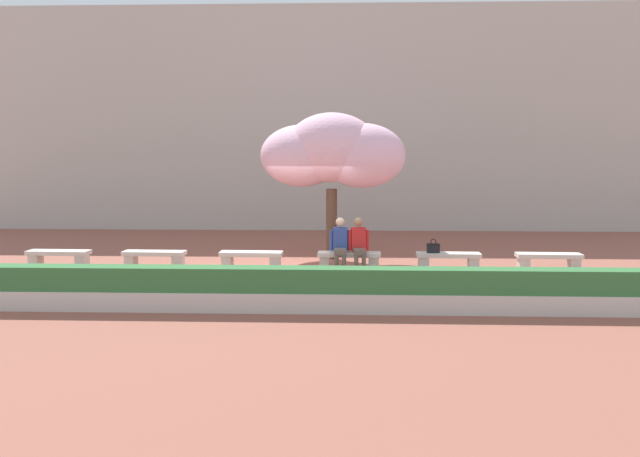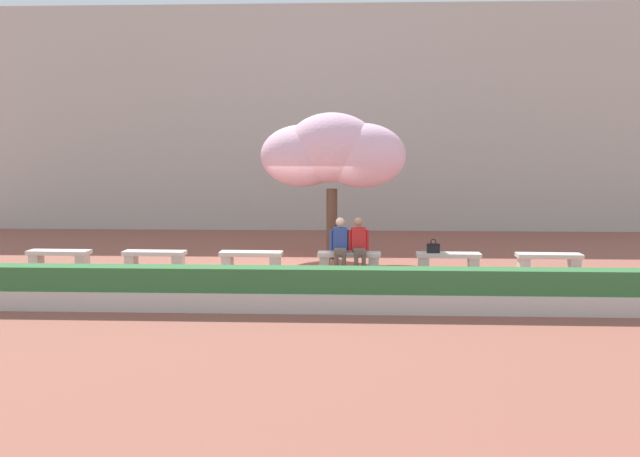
% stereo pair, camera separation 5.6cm
% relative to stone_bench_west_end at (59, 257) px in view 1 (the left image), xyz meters
% --- Properties ---
extents(ground_plane, '(100.00, 100.00, 0.00)m').
position_rel_stone_bench_west_end_xyz_m(ground_plane, '(5.97, 0.00, -0.29)').
color(ground_plane, '#8E5142').
extents(building_facade, '(28.00, 4.00, 8.03)m').
position_rel_stone_bench_west_end_xyz_m(building_facade, '(5.97, 9.68, 3.72)').
color(building_facade, '#B7B2A8').
rests_on(building_facade, ground).
extents(stone_bench_west_end, '(1.53, 0.46, 0.45)m').
position_rel_stone_bench_west_end_xyz_m(stone_bench_west_end, '(0.00, 0.00, 0.00)').
color(stone_bench_west_end, beige).
rests_on(stone_bench_west_end, ground).
extents(stone_bench_near_west, '(1.53, 0.46, 0.45)m').
position_rel_stone_bench_west_end_xyz_m(stone_bench_near_west, '(2.39, 0.00, 0.00)').
color(stone_bench_near_west, beige).
rests_on(stone_bench_near_west, ground).
extents(stone_bench_center, '(1.53, 0.46, 0.45)m').
position_rel_stone_bench_west_end_xyz_m(stone_bench_center, '(4.77, 0.00, 0.00)').
color(stone_bench_center, beige).
rests_on(stone_bench_center, ground).
extents(stone_bench_near_east, '(1.53, 0.46, 0.45)m').
position_rel_stone_bench_west_end_xyz_m(stone_bench_near_east, '(7.16, 0.00, 0.00)').
color(stone_bench_near_east, beige).
rests_on(stone_bench_near_east, ground).
extents(stone_bench_east_end, '(1.53, 0.46, 0.45)m').
position_rel_stone_bench_west_end_xyz_m(stone_bench_east_end, '(9.55, 0.00, 0.00)').
color(stone_bench_east_end, beige).
rests_on(stone_bench_east_end, ground).
extents(stone_bench_far_east, '(1.53, 0.46, 0.45)m').
position_rel_stone_bench_west_end_xyz_m(stone_bench_far_east, '(11.93, 0.00, 0.00)').
color(stone_bench_far_east, beige).
rests_on(stone_bench_far_east, ground).
extents(person_seated_left, '(0.51, 0.69, 1.29)m').
position_rel_stone_bench_west_end_xyz_m(person_seated_left, '(6.94, -0.05, 0.40)').
color(person_seated_left, black).
rests_on(person_seated_left, ground).
extents(person_seated_right, '(0.51, 0.70, 1.29)m').
position_rel_stone_bench_west_end_xyz_m(person_seated_right, '(7.39, -0.05, 0.40)').
color(person_seated_right, black).
rests_on(person_seated_right, ground).
extents(handbag, '(0.30, 0.15, 0.34)m').
position_rel_stone_bench_west_end_xyz_m(handbag, '(9.18, -0.01, 0.29)').
color(handbag, black).
rests_on(handbag, stone_bench_east_end).
extents(cherry_tree_main, '(3.87, 2.55, 3.89)m').
position_rel_stone_bench_west_end_xyz_m(cherry_tree_main, '(6.65, 1.78, 2.53)').
color(cherry_tree_main, '#513828').
rests_on(cherry_tree_main, ground).
extents(planter_hedge_foreground, '(18.16, 0.50, 0.80)m').
position_rel_stone_bench_west_end_xyz_m(planter_hedge_foreground, '(5.97, -3.89, 0.09)').
color(planter_hedge_foreground, beige).
rests_on(planter_hedge_foreground, ground).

